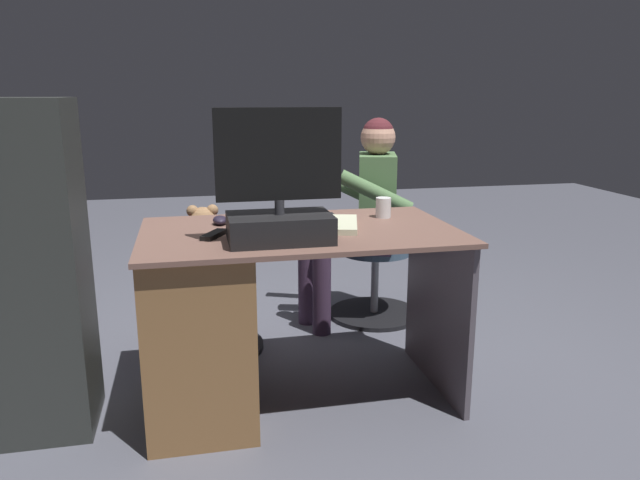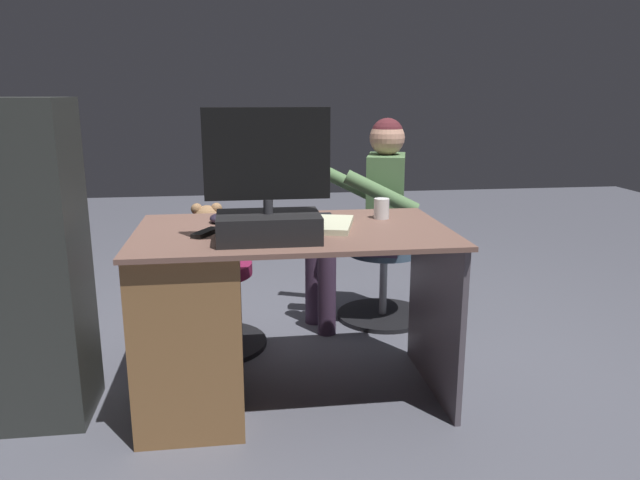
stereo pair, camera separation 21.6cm
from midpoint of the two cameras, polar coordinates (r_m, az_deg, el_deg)
name	(u,v)px [view 2 (the right image)]	position (r m, az deg, el deg)	size (l,w,h in m)	color
ground_plane	(289,363)	(2.98, -0.88, -11.59)	(10.00, 10.00, 0.00)	#575965
desk	(213,314)	(2.51, -7.70, -7.03)	(1.27, 0.76, 0.74)	brown
monitor	(268,205)	(2.23, -2.18, 3.29)	(0.46, 0.25, 0.49)	black
keyboard	(285,219)	(2.58, -0.99, 1.99)	(0.42, 0.14, 0.02)	black
computer_mouse	(217,218)	(2.57, -7.41, 2.02)	(0.06, 0.10, 0.04)	#251F30
cup	(382,209)	(2.66, 8.17, 2.95)	(0.07, 0.07, 0.09)	white
tv_remote	(206,233)	(2.36, -8.21, 0.67)	(0.04, 0.15, 0.02)	black
notebook_binder	(324,224)	(2.47, 2.89, 1.46)	(0.22, 0.30, 0.02)	beige
office_chair_teddy	(211,300)	(3.11, -8.36, -5.71)	(0.56, 0.56, 0.45)	black
teddy_bear	(208,236)	(3.02, -8.58, 0.38)	(0.21, 0.21, 0.31)	#9D734D
visitor_chair	(383,276)	(3.49, 7.81, -3.39)	(0.53, 0.53, 0.45)	black
person	(371,205)	(3.35, 6.73, 3.28)	(0.60, 0.56, 1.15)	#567C4C
equipment_rack	(22,266)	(2.53, -24.26, -2.25)	(0.44, 0.36, 1.26)	#2F322F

